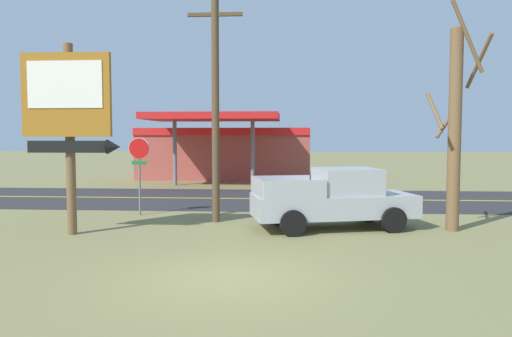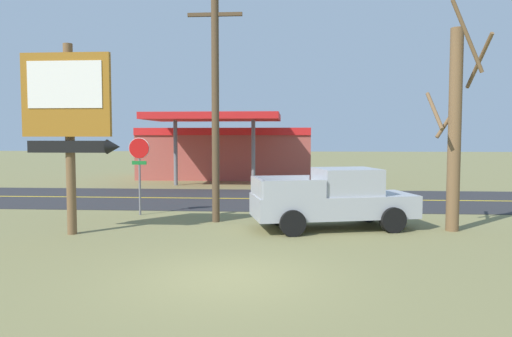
# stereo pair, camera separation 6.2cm
# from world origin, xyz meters

# --- Properties ---
(ground_plane) EXTENTS (180.00, 180.00, 0.00)m
(ground_plane) POSITION_xyz_m (0.00, 0.00, 0.00)
(ground_plane) COLOR olive
(road_asphalt) EXTENTS (140.00, 8.00, 0.02)m
(road_asphalt) POSITION_xyz_m (0.00, 13.00, 0.01)
(road_asphalt) COLOR #2B2B2D
(road_asphalt) RESTS_ON ground
(road_centre_line) EXTENTS (126.00, 0.20, 0.01)m
(road_centre_line) POSITION_xyz_m (0.00, 13.00, 0.02)
(road_centre_line) COLOR gold
(road_centre_line) RESTS_ON road_asphalt
(motel_sign) EXTENTS (2.97, 0.54, 5.77)m
(motel_sign) POSITION_xyz_m (-5.33, 4.11, 3.75)
(motel_sign) COLOR brown
(motel_sign) RESTS_ON ground
(stop_sign) EXTENTS (0.80, 0.08, 2.95)m
(stop_sign) POSITION_xyz_m (-4.44, 7.95, 2.03)
(stop_sign) COLOR slate
(stop_sign) RESTS_ON ground
(utility_pole) EXTENTS (2.09, 0.26, 8.46)m
(utility_pole) POSITION_xyz_m (-1.32, 6.70, 4.55)
(utility_pole) COLOR brown
(utility_pole) RESTS_ON ground
(bare_tree) EXTENTS (1.63, 1.60, 7.07)m
(bare_tree) POSITION_xyz_m (6.44, 5.64, 3.34)
(bare_tree) COLOR brown
(bare_tree) RESTS_ON ground
(gas_station) EXTENTS (12.00, 11.50, 4.40)m
(gas_station) POSITION_xyz_m (-3.40, 24.91, 1.94)
(gas_station) COLOR #A84C42
(gas_station) RESTS_ON ground
(pickup_silver_parked_on_lawn) EXTENTS (5.52, 3.17, 1.96)m
(pickup_silver_parked_on_lawn) POSITION_xyz_m (2.74, 5.77, 0.96)
(pickup_silver_parked_on_lawn) COLOR #A8AAAF
(pickup_silver_parked_on_lawn) RESTS_ON ground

